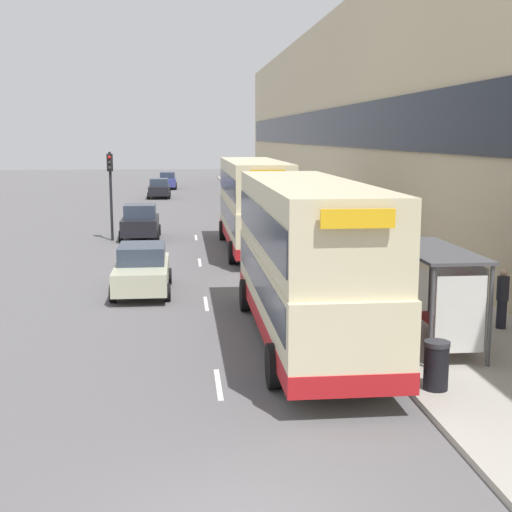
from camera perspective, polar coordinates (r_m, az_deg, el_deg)
The scene contains 17 objects.
pavement at distance 48.21m, azimuth 2.70°, elevation 3.18°, with size 5.00×93.00×0.14m.
terrace_facade at distance 48.69m, azimuth 7.49°, elevation 10.94°, with size 3.10×93.00×13.32m.
lane_mark_1 at distance 16.09m, azimuth -3.03°, elevation -10.20°, with size 0.12×2.00×0.01m.
lane_mark_2 at distance 23.51m, azimuth -4.02°, elevation -3.82°, with size 0.12×2.00×0.01m.
lane_mark_3 at distance 31.08m, azimuth -4.52°, elevation -0.52°, with size 0.12×2.00×0.01m.
lane_mark_4 at distance 38.72m, azimuth -4.83°, elevation 1.48°, with size 0.12×2.00×0.01m.
bus_shelter at distance 18.53m, azimuth 14.74°, elevation -1.85°, with size 1.60×4.20×2.48m.
double_decker_bus_near at distance 18.69m, azimuth 4.02°, elevation -0.18°, with size 2.85×10.86×4.30m.
double_decker_bus_ahead at distance 33.90m, azimuth -0.20°, elevation 4.24°, with size 2.85×11.21×4.30m.
car_0 at distance 38.71m, azimuth -9.24°, elevation 2.71°, with size 2.08×3.89×1.82m.
car_1 at distance 63.95m, azimuth -7.76°, elevation 5.39°, with size 1.99×4.08×1.70m.
car_2 at distance 74.94m, azimuth -7.09°, elevation 6.01°, with size 1.90×4.46×1.72m.
car_3 at distance 25.30m, azimuth -9.10°, elevation -1.04°, with size 2.00×4.53×1.67m.
pedestrian_1 at distance 20.33m, azimuth 14.85°, elevation -3.16°, with size 0.36×0.36×1.83m.
pedestrian_2 at distance 20.95m, azimuth 19.11°, elevation -3.20°, with size 0.33×0.33×1.69m.
litter_bin at distance 15.68m, azimuth 14.22°, elevation -8.46°, with size 0.55×0.55×1.05m.
traffic_light_far_kerb at distance 37.92m, azimuth -11.57°, elevation 5.89°, with size 0.30×0.32×4.63m.
Camera 1 is at (-0.75, -8.86, 5.45)m, focal length 50.00 mm.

